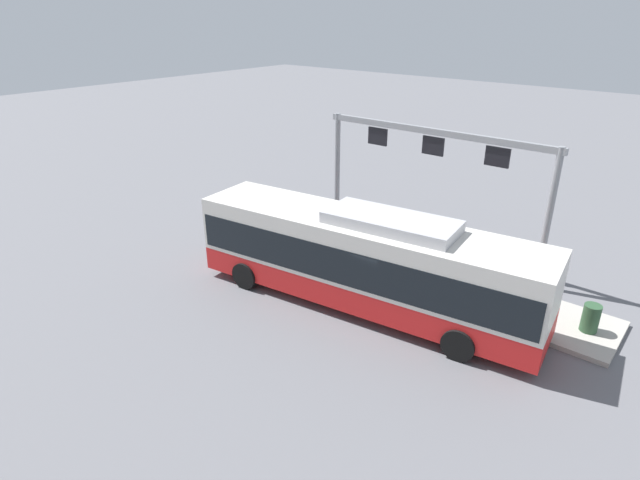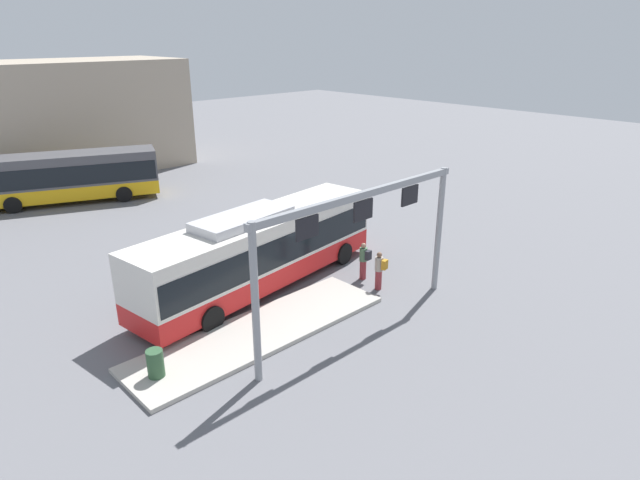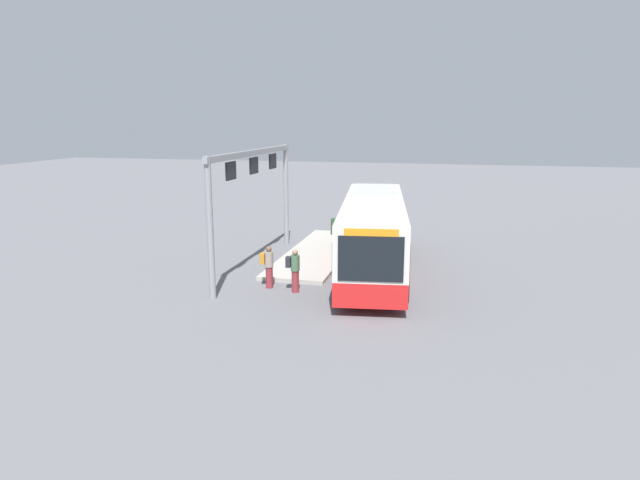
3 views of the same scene
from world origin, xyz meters
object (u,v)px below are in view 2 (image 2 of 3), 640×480
object	(u,v)px
bus_background_left	(71,174)
person_waiting_near	(364,260)
trash_bin	(155,363)
bus_main	(260,247)
person_boarding	(379,270)

from	to	relation	value
bus_background_left	person_waiting_near	bearing A→B (deg)	125.10
bus_background_left	trash_bin	distance (m)	21.80
person_waiting_near	bus_main	bearing A→B (deg)	50.61
bus_main	person_waiting_near	distance (m)	4.53
bus_main	person_waiting_near	world-z (taller)	bus_main
bus_background_left	person_boarding	world-z (taller)	bus_background_left
person_boarding	bus_background_left	bearing A→B (deg)	-0.41
person_boarding	trash_bin	world-z (taller)	person_boarding
trash_bin	bus_background_left	bearing A→B (deg)	75.50
bus_background_left	bus_main	bearing A→B (deg)	115.38
person_boarding	person_waiting_near	world-z (taller)	same
bus_main	person_boarding	world-z (taller)	bus_main
bus_main	bus_background_left	world-z (taller)	bus_main
trash_bin	person_boarding	bearing A→B (deg)	-3.35
bus_background_left	trash_bin	world-z (taller)	bus_background_left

